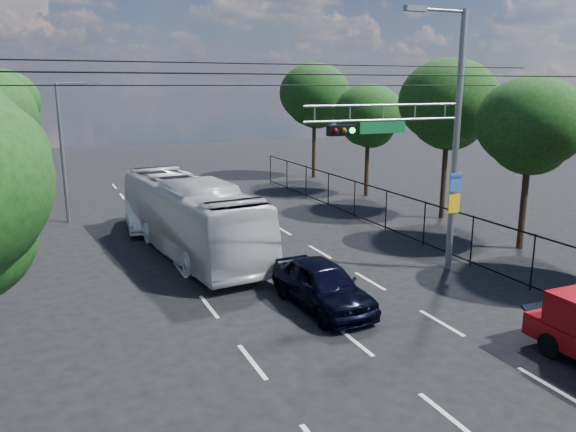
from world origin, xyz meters
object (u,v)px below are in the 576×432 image
navy_hatchback (322,285)px  white_van (143,214)px  white_bus (190,216)px  signal_mast (430,133)px

navy_hatchback → white_van: size_ratio=0.98×
navy_hatchback → white_bus: white_bus is taller
white_bus → white_van: 5.04m
signal_mast → navy_hatchback: 6.86m
signal_mast → white_van: bearing=127.2°
signal_mast → white_bus: (-7.28, 6.24, -3.67)m
navy_hatchback → white_van: 13.03m
signal_mast → navy_hatchback: signal_mast is taller
signal_mast → navy_hatchback: (-4.99, -1.48, -4.48)m
signal_mast → white_van: signal_mast is taller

